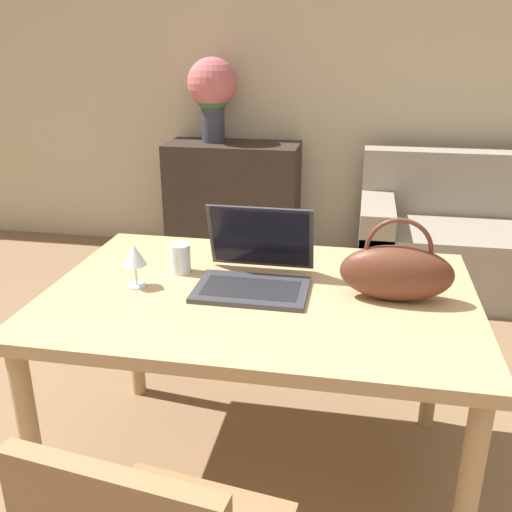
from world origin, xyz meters
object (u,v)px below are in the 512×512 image
couch (495,245)px  wine_glass (135,257)px  drinking_glass (180,258)px  handbag (396,272)px  laptop (256,264)px  flower_vase (212,90)px

couch → wine_glass: (-1.54, -1.92, 0.54)m
drinking_glass → handbag: handbag is taller
handbag → wine_glass: bearing=-176.4°
couch → drinking_glass: 2.34m
drinking_glass → couch: bearing=51.2°
drinking_glass → handbag: bearing=-7.3°
laptop → flower_vase: size_ratio=0.65×
drinking_glass → flower_vase: bearing=101.4°
couch → handbag: 2.08m
handbag → couch: bearing=69.1°
couch → flower_vase: 2.06m
laptop → wine_glass: size_ratio=2.48×
flower_vase → handbag: bearing=-62.1°
wine_glass → drinking_glass: bearing=53.6°
wine_glass → handbag: handbag is taller
couch → flower_vase: bearing=171.7°
couch → drinking_glass: size_ratio=16.31×
drinking_glass → flower_vase: size_ratio=0.18×
wine_glass → flower_vase: (-0.31, 2.19, 0.33)m
wine_glass → couch: bearing=51.4°
laptop → drinking_glass: laptop is taller
drinking_glass → flower_vase: (-0.42, 2.05, 0.39)m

